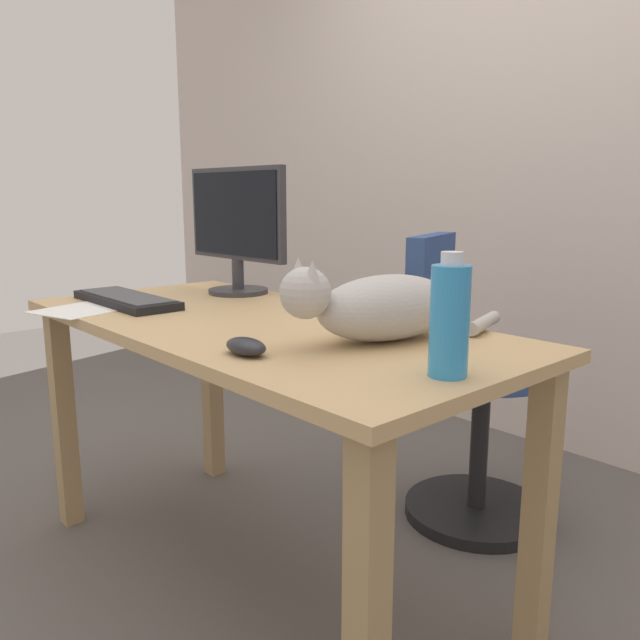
{
  "coord_description": "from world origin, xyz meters",
  "views": [
    {
      "loc": [
        1.32,
        -0.97,
        1.08
      ],
      "look_at": [
        0.33,
        -0.07,
        0.82
      ],
      "focal_mm": 35.19,
      "sensor_mm": 36.0,
      "label": 1
    }
  ],
  "objects_px": {
    "office_chair": "(466,397)",
    "monitor": "(236,226)",
    "computer_mouse": "(246,346)",
    "cat": "(380,306)",
    "keyboard": "(126,300)",
    "water_bottle": "(450,319)"
  },
  "relations": [
    {
      "from": "office_chair",
      "to": "monitor",
      "type": "xyz_separation_m",
      "value": [
        -0.58,
        -0.51,
        0.56
      ]
    },
    {
      "from": "keyboard",
      "to": "water_bottle",
      "type": "height_order",
      "value": "water_bottle"
    },
    {
      "from": "monitor",
      "to": "water_bottle",
      "type": "bearing_deg",
      "value": -14.72
    },
    {
      "from": "computer_mouse",
      "to": "monitor",
      "type": "bearing_deg",
      "value": 146.34
    },
    {
      "from": "office_chair",
      "to": "monitor",
      "type": "height_order",
      "value": "monitor"
    },
    {
      "from": "cat",
      "to": "computer_mouse",
      "type": "xyz_separation_m",
      "value": [
        -0.1,
        -0.3,
        -0.06
      ]
    },
    {
      "from": "keyboard",
      "to": "cat",
      "type": "distance_m",
      "value": 0.88
    },
    {
      "from": "monitor",
      "to": "keyboard",
      "type": "xyz_separation_m",
      "value": [
        -0.05,
        -0.37,
        -0.21
      ]
    },
    {
      "from": "keyboard",
      "to": "cat",
      "type": "bearing_deg",
      "value": 13.65
    },
    {
      "from": "office_chair",
      "to": "cat",
      "type": "height_order",
      "value": "office_chair"
    },
    {
      "from": "keyboard",
      "to": "computer_mouse",
      "type": "relative_size",
      "value": 4.0
    },
    {
      "from": "keyboard",
      "to": "office_chair",
      "type": "bearing_deg",
      "value": 54.51
    },
    {
      "from": "computer_mouse",
      "to": "water_bottle",
      "type": "xyz_separation_m",
      "value": [
        0.37,
        0.18,
        0.09
      ]
    },
    {
      "from": "cat",
      "to": "computer_mouse",
      "type": "bearing_deg",
      "value": -108.5
    },
    {
      "from": "monitor",
      "to": "keyboard",
      "type": "relative_size",
      "value": 1.09
    },
    {
      "from": "keyboard",
      "to": "computer_mouse",
      "type": "distance_m",
      "value": 0.76
    },
    {
      "from": "water_bottle",
      "to": "keyboard",
      "type": "bearing_deg",
      "value": -175.31
    },
    {
      "from": "office_chair",
      "to": "keyboard",
      "type": "height_order",
      "value": "office_chair"
    },
    {
      "from": "monitor",
      "to": "computer_mouse",
      "type": "relative_size",
      "value": 4.37
    },
    {
      "from": "office_chair",
      "to": "computer_mouse",
      "type": "height_order",
      "value": "office_chair"
    },
    {
      "from": "keyboard",
      "to": "cat",
      "type": "height_order",
      "value": "cat"
    },
    {
      "from": "cat",
      "to": "water_bottle",
      "type": "distance_m",
      "value": 0.3
    }
  ]
}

